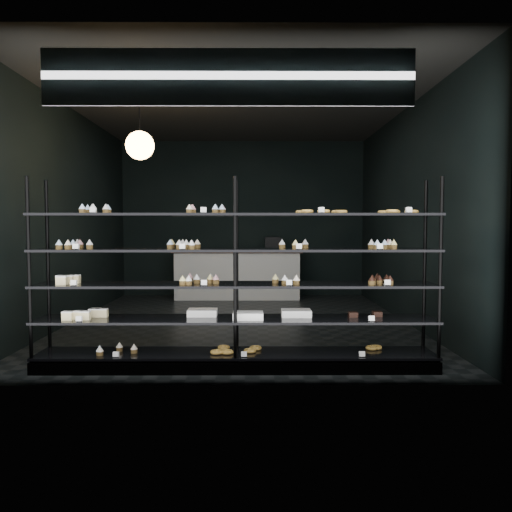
% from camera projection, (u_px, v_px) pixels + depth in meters
% --- Properties ---
extents(room, '(5.01, 6.01, 3.20)m').
position_uv_depth(room, '(239.00, 215.00, 7.40)').
color(room, black).
rests_on(room, ground).
extents(display_shelf, '(4.00, 0.50, 1.91)m').
position_uv_depth(display_shelf, '(233.00, 306.00, 5.01)').
color(display_shelf, black).
rests_on(display_shelf, room).
extents(signage, '(3.30, 0.05, 0.50)m').
position_uv_depth(signage, '(229.00, 78.00, 4.41)').
color(signage, '#0D0D42').
rests_on(signage, room).
extents(pendant_lamp, '(0.36, 0.36, 0.91)m').
position_uv_depth(pendant_lamp, '(140.00, 145.00, 6.24)').
color(pendant_lamp, black).
rests_on(pendant_lamp, room).
extents(service_counter, '(2.54, 0.65, 1.23)m').
position_uv_depth(service_counter, '(238.00, 273.00, 9.96)').
color(service_counter, beige).
rests_on(service_counter, room).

